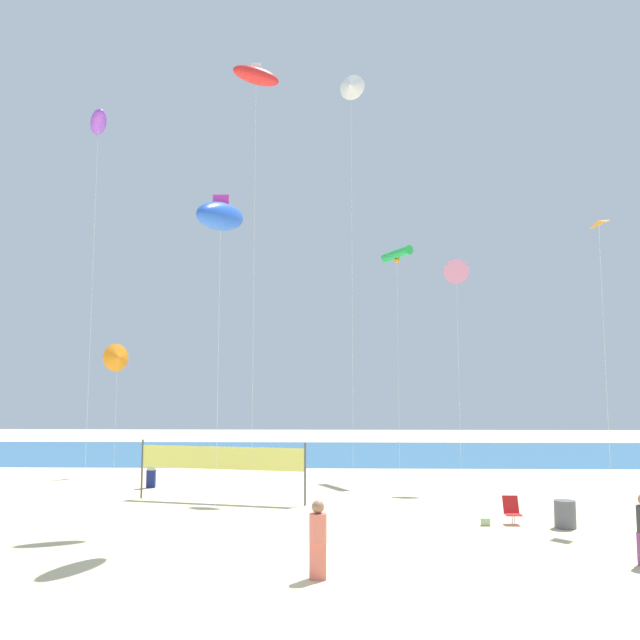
# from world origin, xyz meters

# --- Properties ---
(ground_plane) EXTENTS (120.00, 120.00, 0.00)m
(ground_plane) POSITION_xyz_m (0.00, 0.00, 0.00)
(ground_plane) COLOR beige
(ocean_band) EXTENTS (120.00, 20.00, 0.01)m
(ocean_band) POSITION_xyz_m (0.00, 30.65, 0.00)
(ocean_band) COLOR #28608C
(ocean_band) RESTS_ON ground
(beachgoer_coral_shirt) EXTENTS (0.41, 0.41, 1.81)m
(beachgoer_coral_shirt) POSITION_xyz_m (1.94, -1.96, 0.97)
(beachgoer_coral_shirt) COLOR #EA7260
(beachgoer_coral_shirt) RESTS_ON ground
(beachgoer_sage_shirt) EXTENTS (0.40, 0.40, 1.77)m
(beachgoer_sage_shirt) POSITION_xyz_m (-6.20, 12.70, 0.94)
(beachgoer_sage_shirt) COLOR navy
(beachgoer_sage_shirt) RESTS_ON ground
(folding_beach_chair) EXTENTS (0.52, 0.65, 0.89)m
(folding_beach_chair) POSITION_xyz_m (8.22, 4.79, 0.47)
(folding_beach_chair) COLOR red
(folding_beach_chair) RESTS_ON ground
(trash_barrel) EXTENTS (0.68, 0.68, 0.88)m
(trash_barrel) POSITION_xyz_m (9.75, 4.10, 0.44)
(trash_barrel) COLOR #595960
(trash_barrel) RESTS_ON ground
(volleyball_net) EXTENTS (6.94, 1.64, 2.40)m
(volleyball_net) POSITION_xyz_m (-2.30, 8.91, 1.62)
(volleyball_net) COLOR #4C4C51
(volleyball_net) RESTS_ON ground
(beach_handbag) EXTENTS (0.30, 0.15, 0.24)m
(beach_handbag) POSITION_xyz_m (7.26, 4.41, 0.12)
(beach_handbag) COLOR #99B28C
(beach_handbag) RESTS_ON ground
(kite_violet_inflatable) EXTENTS (1.37, 1.95, 15.96)m
(kite_violet_inflatable) POSITION_xyz_m (-7.45, 7.93, 15.45)
(kite_violet_inflatable) COLOR silver
(kite_violet_inflatable) RESTS_ON ground
(kite_blue_inflatable) EXTENTS (1.73, 2.80, 10.59)m
(kite_blue_inflatable) POSITION_xyz_m (-1.27, 2.27, 9.89)
(kite_blue_inflatable) COLOR silver
(kite_blue_inflatable) RESTS_ON ground
(kite_green_tube) EXTENTS (1.57, 2.44, 12.07)m
(kite_green_tube) POSITION_xyz_m (5.63, 17.23, 11.78)
(kite_green_tube) COLOR silver
(kite_green_tube) RESTS_ON ground
(kite_orange_diamond) EXTENTS (0.73, 0.72, 10.76)m
(kite_orange_diamond) POSITION_xyz_m (11.98, 5.96, 10.44)
(kite_orange_diamond) COLOR silver
(kite_orange_diamond) RESTS_ON ground
(kite_red_inflatable) EXTENTS (2.11, 1.35, 17.72)m
(kite_red_inflatable) POSITION_xyz_m (-0.88, 7.53, 17.17)
(kite_red_inflatable) COLOR silver
(kite_red_inflatable) RESTS_ON ground
(kite_pink_delta) EXTENTS (1.25, 0.53, 10.81)m
(kite_pink_delta) POSITION_xyz_m (8.22, 13.93, 10.18)
(kite_pink_delta) COLOR silver
(kite_pink_delta) RESTS_ON ground
(kite_orange_delta) EXTENTS (1.29, 1.34, 7.00)m
(kite_orange_delta) POSITION_xyz_m (-9.57, 17.51, 6.24)
(kite_orange_delta) COLOR silver
(kite_orange_delta) RESTS_ON ground
(kite_white_delta) EXTENTS (1.38, 0.82, 20.67)m
(kite_white_delta) POSITION_xyz_m (3.13, 14.34, 19.96)
(kite_white_delta) COLOR silver
(kite_white_delta) RESTS_ON ground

